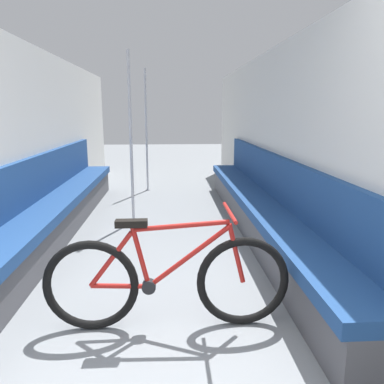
{
  "coord_description": "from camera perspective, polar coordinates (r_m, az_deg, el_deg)",
  "views": [
    {
      "loc": [
        0.14,
        -1.18,
        1.41
      ],
      "look_at": [
        0.33,
        1.97,
        0.72
      ],
      "focal_mm": 35.0,
      "sensor_mm": 36.0,
      "label": 1
    }
  ],
  "objects": [
    {
      "name": "wall_left",
      "position": [
        4.52,
        -23.99,
        6.94
      ],
      "size": [
        0.1,
        9.28,
        2.14
      ],
      "primitive_type": "cube",
      "color": "silver",
      "rests_on": "ground"
    },
    {
      "name": "wall_right",
      "position": [
        4.43,
        13.65,
        7.56
      ],
      "size": [
        0.1,
        9.28,
        2.14
      ],
      "primitive_type": "cube",
      "color": "silver",
      "rests_on": "ground"
    },
    {
      "name": "bench_seat_row_left",
      "position": [
        4.48,
        -20.63,
        -2.88
      ],
      "size": [
        0.45,
        5.2,
        0.92
      ],
      "color": "#4C4C51",
      "rests_on": "ground"
    },
    {
      "name": "bench_seat_row_right",
      "position": [
        4.41,
        10.48,
        -2.53
      ],
      "size": [
        0.45,
        5.2,
        0.92
      ],
      "color": "#4C4C51",
      "rests_on": "ground"
    },
    {
      "name": "bicycle",
      "position": [
        2.5,
        -3.76,
        -13.31
      ],
      "size": [
        1.6,
        0.46,
        0.79
      ],
      "rotation": [
        0.0,
        0.0,
        -0.26
      ],
      "color": "black",
      "rests_on": "ground"
    },
    {
      "name": "grab_pole_near",
      "position": [
        6.71,
        -6.96,
        8.97
      ],
      "size": [
        0.08,
        0.08,
        2.12
      ],
      "color": "gray",
      "rests_on": "ground"
    },
    {
      "name": "grab_pole_far",
      "position": [
        4.74,
        -9.28,
        7.56
      ],
      "size": [
        0.08,
        0.08,
        2.12
      ],
      "color": "gray",
      "rests_on": "ground"
    }
  ]
}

